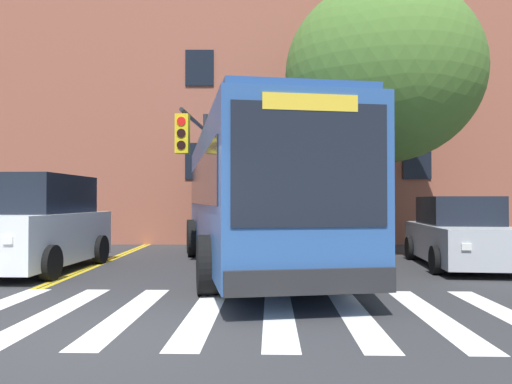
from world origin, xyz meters
TOP-DOWN VIEW (x-y plane):
  - ground_plane at (0.00, 0.00)m, footprint 120.00×120.00m
  - crosswalk at (0.53, 1.13)m, footprint 10.73×4.21m
  - lane_line_yellow_inner at (-2.39, 15.13)m, footprint 0.12×36.00m
  - lane_line_yellow_outer at (-2.23, 15.13)m, footprint 0.12×36.00m
  - city_bus at (1.72, 6.41)m, footprint 4.38×11.92m
  - car_white_near_lane at (-3.40, 5.69)m, footprint 2.46×4.78m
  - car_silver_far_lane at (7.14, 6.48)m, footprint 2.48×4.87m
  - car_navy_behind_bus at (0.44, 17.11)m, footprint 2.54×4.75m
  - traffic_light_overhead at (0.13, 8.19)m, footprint 0.47×3.93m
  - street_tree_curbside_large at (5.86, 9.11)m, footprint 7.17×6.82m
  - building_facade at (3.91, 17.71)m, footprint 31.60×9.81m

SIDE VIEW (x-z plane):
  - ground_plane at x=0.00m, z-range 0.00..0.00m
  - lane_line_yellow_inner at x=-2.39m, z-range 0.00..0.01m
  - lane_line_yellow_outer at x=-2.23m, z-range 0.00..0.01m
  - crosswalk at x=0.53m, z-range 0.00..0.01m
  - car_navy_behind_bus at x=0.44m, z-range -0.08..1.70m
  - car_silver_far_lane at x=7.14m, z-range -0.08..1.72m
  - car_white_near_lane at x=-3.40m, z-range -0.06..2.26m
  - city_bus at x=1.72m, z-range 0.12..3.61m
  - traffic_light_overhead at x=0.13m, z-range 0.73..5.27m
  - street_tree_curbside_large at x=5.86m, z-range 1.41..9.92m
  - building_facade at x=3.91m, z-range 0.00..12.94m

